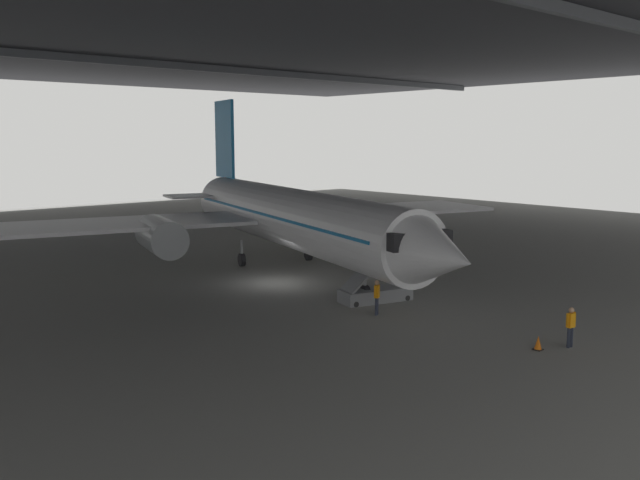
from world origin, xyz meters
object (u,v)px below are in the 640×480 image
airplane_main (288,217)px  crew_worker_by_stairs (377,295)px  boarding_stairs (376,287)px  traffic_cone_orange (538,343)px  crew_worker_near_nose (571,324)px  baggage_tug (317,240)px

airplane_main → crew_worker_by_stairs: bearing=-108.7°
boarding_stairs → crew_worker_by_stairs: 2.90m
traffic_cone_orange → airplane_main: bearing=81.3°
airplane_main → boarding_stairs: (-2.08, -10.20, -2.76)m
crew_worker_near_nose → airplane_main: bearing=85.0°
airplane_main → crew_worker_near_nose: 21.42m
traffic_cone_orange → baggage_tug: size_ratio=0.24×
airplane_main → crew_worker_by_stairs: size_ratio=21.13×
crew_worker_by_stairs → baggage_tug: 21.30m
traffic_cone_orange → baggage_tug: baggage_tug is taller
airplane_main → traffic_cone_orange: 20.98m
crew_worker_by_stairs → boarding_stairs: bearing=44.5°
crew_worker_by_stairs → baggage_tug: bearing=57.0°
boarding_stairs → crew_worker_by_stairs: size_ratio=2.69×
crew_worker_near_nose → crew_worker_by_stairs: size_ratio=0.98×
airplane_main → traffic_cone_orange: bearing=-98.7°
crew_worker_near_nose → traffic_cone_orange: bearing=151.9°
baggage_tug → crew_worker_near_nose: bearing=-109.1°
airplane_main → crew_worker_near_nose: bearing=-95.0°
airplane_main → crew_worker_by_stairs: 13.14m
traffic_cone_orange → baggage_tug: 28.21m
crew_worker_by_stairs → baggage_tug: (11.59, 17.87, -0.48)m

